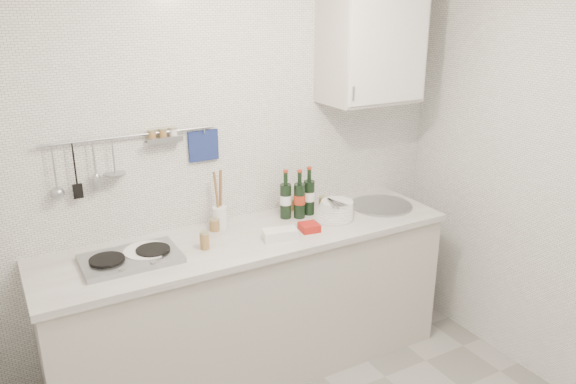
% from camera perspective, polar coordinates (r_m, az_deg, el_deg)
% --- Properties ---
extents(back_wall, '(3.00, 0.02, 2.50)m').
position_cam_1_polar(back_wall, '(3.42, -6.04, 2.50)').
color(back_wall, silver).
rests_on(back_wall, floor).
extents(counter, '(2.44, 0.64, 0.96)m').
position_cam_1_polar(counter, '(3.50, -3.47, -11.64)').
color(counter, '#B5AFA7').
rests_on(counter, floor).
extents(wall_rail, '(0.98, 0.09, 0.34)m').
position_cam_1_polar(wall_rail, '(3.16, -15.87, 3.78)').
color(wall_rail, '#93969B').
rests_on(wall_rail, back_wall).
extents(wall_cabinet, '(0.60, 0.38, 0.70)m').
position_cam_1_polar(wall_cabinet, '(3.59, 8.51, 14.59)').
color(wall_cabinet, '#B5AFA7').
rests_on(wall_cabinet, back_wall).
extents(plate_stack_hob, '(0.26, 0.26, 0.03)m').
position_cam_1_polar(plate_stack_hob, '(3.10, -14.23, -6.03)').
color(plate_stack_hob, '#5485C0').
rests_on(plate_stack_hob, counter).
extents(plate_stack_sink, '(0.26, 0.25, 0.11)m').
position_cam_1_polar(plate_stack_sink, '(3.51, 4.84, -1.87)').
color(plate_stack_sink, white).
rests_on(plate_stack_sink, counter).
extents(wine_bottles, '(0.23, 0.11, 0.31)m').
position_cam_1_polar(wine_bottles, '(3.48, 1.03, -0.11)').
color(wine_bottles, black).
rests_on(wine_bottles, counter).
extents(butter_dish, '(0.21, 0.14, 0.06)m').
position_cam_1_polar(butter_dish, '(3.20, -0.82, -4.31)').
color(butter_dish, white).
rests_on(butter_dish, counter).
extents(strawberry_punnet, '(0.12, 0.12, 0.04)m').
position_cam_1_polar(strawberry_punnet, '(3.32, 2.17, -3.59)').
color(strawberry_punnet, red).
rests_on(strawberry_punnet, counter).
extents(utensil_crock, '(0.09, 0.09, 0.37)m').
position_cam_1_polar(utensil_crock, '(3.36, -6.95, -2.27)').
color(utensil_crock, white).
rests_on(utensil_crock, counter).
extents(jar_a, '(0.06, 0.06, 0.08)m').
position_cam_1_polar(jar_a, '(3.34, -7.46, -3.26)').
color(jar_a, olive).
rests_on(jar_a, counter).
extents(jar_b, '(0.07, 0.07, 0.08)m').
position_cam_1_polar(jar_b, '(3.63, 0.13, -1.21)').
color(jar_b, olive).
rests_on(jar_b, counter).
extents(jar_c, '(0.06, 0.06, 0.08)m').
position_cam_1_polar(jar_c, '(3.67, 3.58, -1.04)').
color(jar_c, olive).
rests_on(jar_c, counter).
extents(jar_d, '(0.06, 0.06, 0.10)m').
position_cam_1_polar(jar_d, '(3.11, -8.47, -4.87)').
color(jar_d, olive).
rests_on(jar_d, counter).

